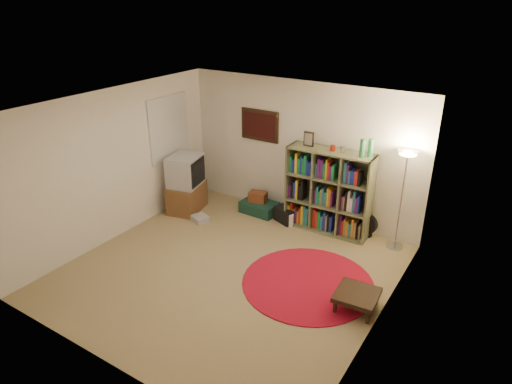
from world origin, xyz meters
TOP-DOWN VIEW (x-y plane):
  - room at (-0.05, 0.05)m, footprint 4.54×4.54m
  - bookshelf at (0.68, 1.97)m, footprint 1.48×0.46m
  - floor_lamp at (1.91, 2.02)m, footprint 0.38×0.38m
  - floor_fan at (1.37, 2.13)m, footprint 0.37×0.21m
  - tv_stand at (-1.88, 1.28)m, footprint 0.68×0.85m
  - dvd_box at (-1.39, 1.03)m, footprint 0.37×0.34m
  - suitcase at (-0.65, 1.91)m, footprint 0.69×0.46m
  - wicker_basket at (-0.70, 1.93)m, footprint 0.36×0.29m
  - duffel_bag at (-0.04, 1.89)m, footprint 0.49×0.45m
  - paper_towel at (0.10, 1.76)m, footprint 0.14×0.14m
  - red_rug at (1.15, 0.34)m, footprint 1.90×1.90m
  - side_table at (1.94, 0.18)m, footprint 0.59×0.59m

SIDE VIEW (x-z plane):
  - red_rug at x=1.15m, z-range 0.00..0.02m
  - dvd_box at x=-1.39m, z-range 0.00..0.10m
  - suitcase at x=-0.65m, z-range 0.00..0.22m
  - paper_towel at x=0.10m, z-range 0.00..0.23m
  - duffel_bag at x=-0.04m, z-range 0.00..0.27m
  - side_table at x=1.94m, z-range 0.08..0.33m
  - floor_fan at x=1.37m, z-range 0.00..0.42m
  - wicker_basket at x=-0.70m, z-range 0.22..0.40m
  - tv_stand at x=-1.88m, z-range -0.02..1.08m
  - bookshelf at x=0.68m, z-range -0.17..1.59m
  - room at x=-0.05m, z-range -0.01..2.53m
  - floor_lamp at x=1.91m, z-range 0.55..2.23m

